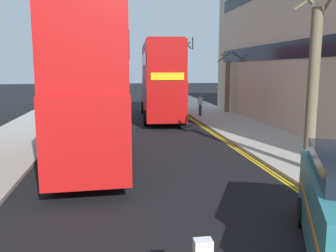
% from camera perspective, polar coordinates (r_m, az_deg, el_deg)
% --- Properties ---
extents(sidewalk_right, '(4.00, 80.00, 0.14)m').
position_cam_1_polar(sidewalk_right, '(19.12, 15.85, -2.34)').
color(sidewalk_right, '#ADA89E').
rests_on(sidewalk_right, ground).
extents(sidewalk_left, '(4.00, 80.00, 0.14)m').
position_cam_1_polar(sidewalk_left, '(18.25, -24.82, -3.39)').
color(sidewalk_left, '#ADA89E').
rests_on(sidewalk_left, ground).
extents(kerb_line_outer, '(0.10, 56.00, 0.01)m').
position_cam_1_polar(kerb_line_outer, '(16.54, 11.99, -4.19)').
color(kerb_line_outer, yellow).
rests_on(kerb_line_outer, ground).
extents(kerb_line_inner, '(0.10, 56.00, 0.01)m').
position_cam_1_polar(kerb_line_inner, '(16.49, 11.47, -4.22)').
color(kerb_line_inner, yellow).
rests_on(kerb_line_inner, ground).
extents(double_decker_bus_away, '(3.16, 10.91, 5.64)m').
position_cam_1_polar(double_decker_bus_away, '(15.12, -12.50, 6.14)').
color(double_decker_bus_away, red).
rests_on(double_decker_bus_away, ground).
extents(double_decker_bus_oncoming, '(3.18, 10.91, 5.64)m').
position_cam_1_polar(double_decker_bus_oncoming, '(26.88, -1.17, 7.59)').
color(double_decker_bus_oncoming, '#B20F0F').
rests_on(double_decker_bus_oncoming, ground).
extents(pedestrian_far, '(0.34, 0.22, 1.62)m').
position_cam_1_polar(pedestrian_far, '(27.83, 5.15, 3.39)').
color(pedestrian_far, '#2D2D38').
rests_on(pedestrian_far, sidewalk_right).
extents(street_tree_near, '(2.16, 2.12, 6.91)m').
position_cam_1_polar(street_tree_near, '(40.44, 2.76, 8.81)').
color(street_tree_near, '#6B6047').
rests_on(street_tree_near, sidewalk_right).
extents(street_tree_mid, '(1.57, 1.53, 5.20)m').
position_cam_1_polar(street_tree_mid, '(30.51, 9.44, 6.55)').
color(street_tree_mid, '#6B6047').
rests_on(street_tree_mid, sidewalk_right).
extents(street_tree_far, '(1.64, 1.69, 6.65)m').
position_cam_1_polar(street_tree_far, '(13.79, 22.07, 6.32)').
color(street_tree_far, '#6B6047').
rests_on(street_tree_far, sidewalk_right).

